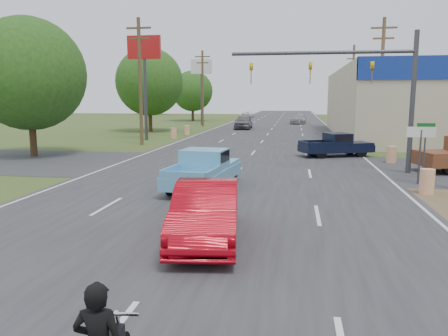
% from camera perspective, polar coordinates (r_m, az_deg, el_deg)
% --- Properties ---
extents(main_road, '(15.00, 180.00, 0.02)m').
position_cam_1_polar(main_road, '(46.18, 5.73, 4.40)').
color(main_road, '#2D2D30').
rests_on(main_road, ground).
extents(cross_road, '(120.00, 10.00, 0.02)m').
position_cam_1_polar(cross_road, '(24.40, 2.52, 0.28)').
color(cross_road, '#2D2D30').
rests_on(cross_road, ground).
extents(utility_pole_2, '(2.00, 0.28, 10.00)m').
position_cam_1_polar(utility_pole_2, '(37.58, 19.85, 10.96)').
color(utility_pole_2, '#4C3823').
rests_on(utility_pole_2, ground).
extents(utility_pole_3, '(2.00, 0.28, 10.00)m').
position_cam_1_polar(utility_pole_3, '(55.38, 16.44, 10.34)').
color(utility_pole_3, '#4C3823').
rests_on(utility_pole_3, ground).
extents(utility_pole_5, '(2.00, 0.28, 10.00)m').
position_cam_1_polar(utility_pole_5, '(36.14, -10.91, 11.42)').
color(utility_pole_5, '#4C3823').
rests_on(utility_pole_5, ground).
extents(utility_pole_6, '(2.00, 0.28, 10.00)m').
position_cam_1_polar(utility_pole_6, '(59.26, -2.81, 10.59)').
color(utility_pole_6, '#4C3823').
rests_on(utility_pole_6, ground).
extents(tree_0, '(7.14, 7.14, 8.84)m').
position_cam_1_polar(tree_0, '(30.95, -24.15, 11.12)').
color(tree_0, '#422D19').
rests_on(tree_0, ground).
extents(tree_1, '(7.56, 7.56, 9.36)m').
position_cam_1_polar(tree_1, '(50.68, -9.73, 11.02)').
color(tree_1, '#422D19').
rests_on(tree_1, ground).
extents(tree_2, '(6.72, 6.72, 8.32)m').
position_cam_1_polar(tree_2, '(73.94, -4.14, 9.99)').
color(tree_2, '#422D19').
rests_on(tree_2, ground).
extents(tree_4, '(9.24, 9.24, 11.44)m').
position_cam_1_polar(tree_4, '(99.52, -26.72, 9.89)').
color(tree_4, '#422D19').
rests_on(tree_4, ground).
extents(tree_5, '(7.98, 7.98, 9.88)m').
position_cam_1_polar(tree_5, '(104.57, 24.65, 9.44)').
color(tree_5, '#422D19').
rests_on(tree_5, ground).
extents(tree_6, '(8.82, 8.82, 10.92)m').
position_cam_1_polar(tree_6, '(106.18, -8.93, 10.46)').
color(tree_6, '#422D19').
rests_on(tree_6, ground).
extents(barrel_0, '(0.56, 0.56, 1.00)m').
position_cam_1_polar(barrel_0, '(18.96, 24.98, -1.61)').
color(barrel_0, orange).
rests_on(barrel_0, ground).
extents(barrel_1, '(0.56, 0.56, 1.00)m').
position_cam_1_polar(barrel_1, '(27.23, 21.02, 1.64)').
color(barrel_1, orange).
rests_on(barrel_1, ground).
extents(barrel_2, '(0.56, 0.56, 1.00)m').
position_cam_1_polar(barrel_2, '(41.64, -6.58, 4.55)').
color(barrel_2, orange).
rests_on(barrel_2, ground).
extents(barrel_3, '(0.56, 0.56, 1.00)m').
position_cam_1_polar(barrel_3, '(45.42, -4.84, 4.95)').
color(barrel_3, orange).
rests_on(barrel_3, ground).
extents(pole_sign_left_near, '(3.00, 0.35, 9.20)m').
position_cam_1_polar(pole_sign_left_near, '(40.36, -10.36, 13.81)').
color(pole_sign_left_near, '#3F3F44').
rests_on(pole_sign_left_near, ground).
extents(pole_sign_left_far, '(3.00, 0.35, 9.20)m').
position_cam_1_polar(pole_sign_left_far, '(63.45, -2.96, 12.16)').
color(pole_sign_left_far, '#3F3F44').
rests_on(pole_sign_left_far, ground).
extents(lane_sign, '(1.20, 0.08, 2.52)m').
position_cam_1_polar(lane_sign, '(20.75, 24.30, 3.20)').
color(lane_sign, '#3F3F44').
rests_on(lane_sign, ground).
extents(street_name_sign, '(0.80, 0.08, 2.61)m').
position_cam_1_polar(street_name_sign, '(22.37, 24.75, 2.78)').
color(street_name_sign, '#3F3F44').
rests_on(street_name_sign, ground).
extents(signal_mast, '(9.12, 0.40, 7.00)m').
position_cam_1_polar(signal_mast, '(23.17, 17.04, 11.32)').
color(signal_mast, '#3F3F44').
rests_on(signal_mast, ground).
extents(red_convertible, '(2.21, 4.85, 1.54)m').
position_cam_1_polar(red_convertible, '(11.54, -2.35, -5.83)').
color(red_convertible, '#AE0814').
rests_on(red_convertible, ground).
extents(blue_pickup, '(2.51, 5.20, 1.66)m').
position_cam_1_polar(blue_pickup, '(18.19, -2.52, -0.10)').
color(blue_pickup, black).
rests_on(blue_pickup, ground).
extents(navy_pickup, '(4.93, 3.34, 1.53)m').
position_cam_1_polar(navy_pickup, '(29.24, 14.62, 2.96)').
color(navy_pickup, black).
rests_on(navy_pickup, ground).
extents(distant_car_grey, '(2.15, 5.08, 1.72)m').
position_cam_1_polar(distant_car_grey, '(54.19, 2.55, 6.02)').
color(distant_car_grey, slate).
rests_on(distant_car_grey, ground).
extents(distant_car_silver, '(2.52, 5.51, 1.56)m').
position_cam_1_polar(distant_car_silver, '(66.53, 9.66, 6.40)').
color(distant_car_silver, '#9F9FA3').
rests_on(distant_car_silver, ground).
extents(distant_car_white, '(2.16, 4.41, 1.20)m').
position_cam_1_polar(distant_car_white, '(87.11, 3.11, 7.00)').
color(distant_car_white, white).
rests_on(distant_car_white, ground).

